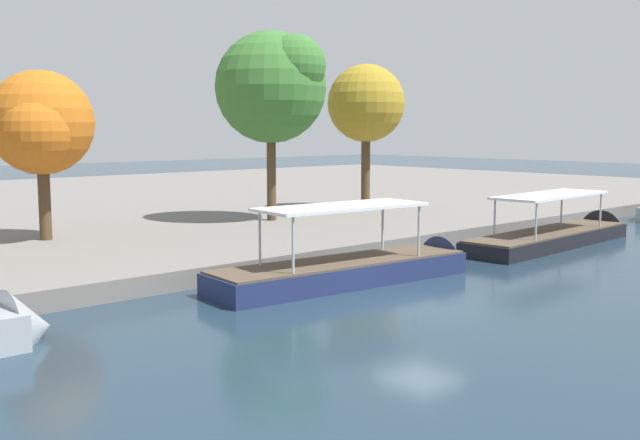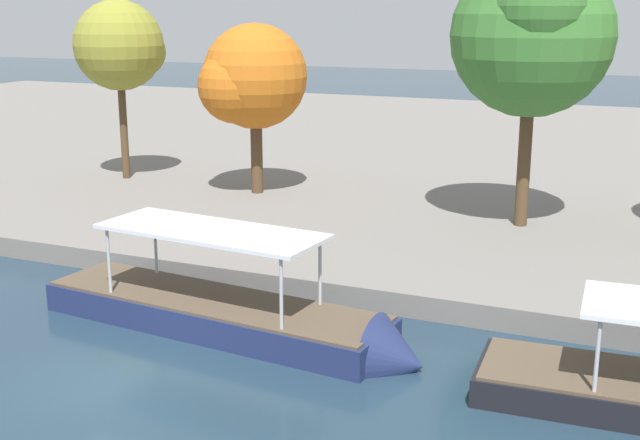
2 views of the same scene
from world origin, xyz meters
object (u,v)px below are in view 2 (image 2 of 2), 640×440
object	(u,v)px
tree_2	(121,45)
tree_3	(534,35)
tour_boat_2	(240,323)
tree_4	(250,80)

from	to	relation	value
tree_2	tree_3	world-z (taller)	tree_3
tour_boat_2	tree_3	size ratio (longest dim) A/B	1.17
tree_4	tour_boat_2	bearing A→B (deg)	-63.28
tour_boat_2	tree_4	distance (m)	16.61
tour_boat_2	tree_2	distance (m)	21.85
tree_2	tour_boat_2	bearing A→B (deg)	-45.00
tour_boat_2	tree_3	xyz separation A→B (m)	(5.95, 12.74, 8.02)
tour_boat_2	tree_4	world-z (taller)	tree_4
tree_3	tour_boat_2	bearing A→B (deg)	-115.04
tour_boat_2	tree_3	world-z (taller)	tree_3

